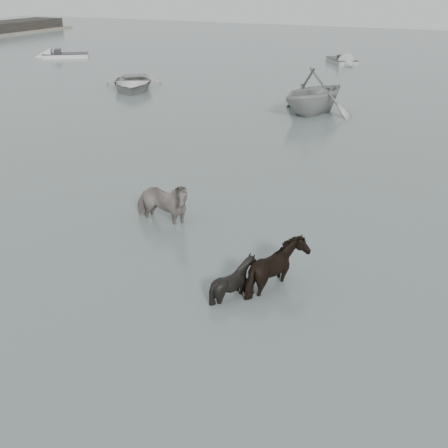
{
  "coord_description": "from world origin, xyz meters",
  "views": [
    {
      "loc": [
        5.19,
        -11.67,
        6.74
      ],
      "look_at": [
        -0.13,
        0.0,
        1.0
      ],
      "focal_mm": 45.0,
      "sensor_mm": 36.0,
      "label": 1
    }
  ],
  "objects_px": {
    "pony_black": "(234,270)",
    "rowboat_lead": "(132,81)",
    "pony_pinto": "(161,195)",
    "pony_dark": "(278,259)"
  },
  "relations": [
    {
      "from": "pony_pinto",
      "to": "pony_black",
      "type": "height_order",
      "value": "pony_pinto"
    },
    {
      "from": "pony_pinto",
      "to": "pony_black",
      "type": "xyz_separation_m",
      "value": [
        3.57,
        -2.88,
        -0.24
      ]
    },
    {
      "from": "pony_pinto",
      "to": "rowboat_lead",
      "type": "relative_size",
      "value": 0.4
    },
    {
      "from": "pony_pinto",
      "to": "pony_dark",
      "type": "xyz_separation_m",
      "value": [
        4.39,
        -2.2,
        -0.11
      ]
    },
    {
      "from": "pony_black",
      "to": "rowboat_lead",
      "type": "distance_m",
      "value": 25.67
    },
    {
      "from": "pony_dark",
      "to": "rowboat_lead",
      "type": "distance_m",
      "value": 25.67
    },
    {
      "from": "pony_black",
      "to": "pony_dark",
      "type": "bearing_deg",
      "value": -74.39
    },
    {
      "from": "pony_dark",
      "to": "pony_black",
      "type": "height_order",
      "value": "pony_dark"
    },
    {
      "from": "pony_dark",
      "to": "rowboat_lead",
      "type": "relative_size",
      "value": 0.3
    },
    {
      "from": "pony_black",
      "to": "rowboat_lead",
      "type": "relative_size",
      "value": 0.25
    }
  ]
}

